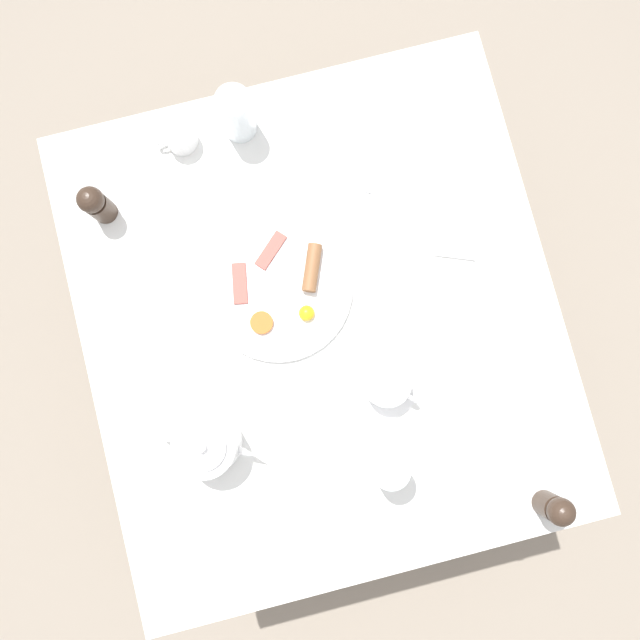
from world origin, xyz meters
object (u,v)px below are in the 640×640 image
fork_by_plate (497,398)px  knife_by_plate (383,141)px  water_glass_short (237,114)px  teacup_with_saucer_left (386,384)px  teapot_near (207,444)px  creamer_jug (179,136)px  water_glass_tall (387,465)px  salt_grinder (96,204)px  napkin_folded (458,223)px  pepper_grinder (555,509)px  breakfast_plate (281,288)px

fork_by_plate → knife_by_plate: same height
water_glass_short → knife_by_plate: (-0.27, 0.10, -0.06)m
water_glass_short → teacup_with_saucer_left: bearing=104.6°
teapot_near → creamer_jug: bearing=107.9°
creamer_jug → water_glass_tall: bearing=107.9°
salt_grinder → napkin_folded: salt_grinder is taller
creamer_jug → knife_by_plate: bearing=165.7°
pepper_grinder → knife_by_plate: size_ratio=0.56×
breakfast_plate → pepper_grinder: size_ratio=2.64×
teapot_near → napkin_folded: size_ratio=1.19×
teapot_near → knife_by_plate: teapot_near is taller
breakfast_plate → creamer_jug: size_ratio=3.41×
water_glass_short → knife_by_plate: bearing=160.0°
breakfast_plate → creamer_jug: creamer_jug is taller
teapot_near → water_glass_short: (-0.20, -0.60, 0.01)m
teacup_with_saucer_left → fork_by_plate: (-0.21, 0.08, -0.03)m
creamer_jug → fork_by_plate: creamer_jug is taller
water_glass_short → creamer_jug: water_glass_short is taller
water_glass_tall → fork_by_plate: water_glass_tall is taller
teacup_with_saucer_left → knife_by_plate: teacup_with_saucer_left is taller
breakfast_plate → knife_by_plate: size_ratio=1.47×
pepper_grinder → knife_by_plate: (0.12, -0.77, -0.06)m
breakfast_plate → napkin_folded: 0.38m
teapot_near → creamer_jug: teapot_near is taller
salt_grinder → teapot_near: bearing=101.6°
water_glass_short → napkin_folded: water_glass_short is taller
water_glass_short → creamer_jug: 0.13m
teapot_near → creamer_jug: (-0.08, -0.60, -0.03)m
teacup_with_saucer_left → water_glass_tall: bearing=74.0°
teacup_with_saucer_left → napkin_folded: 0.36m
water_glass_tall → knife_by_plate: bearing=-104.9°
breakfast_plate → water_glass_short: (-0.00, -0.34, 0.06)m
creamer_jug → breakfast_plate: bearing=109.5°
teapot_near → knife_by_plate: (-0.48, -0.50, -0.05)m
salt_grinder → water_glass_short: bearing=-161.1°
water_glass_tall → teacup_with_saucer_left: bearing=-106.0°
creamer_jug → knife_by_plate: (-0.40, 0.10, -0.02)m
water_glass_short → fork_by_plate: (-0.36, 0.66, -0.06)m
water_glass_short → salt_grinder: size_ratio=1.15×
fork_by_plate → knife_by_plate: (0.08, -0.56, 0.00)m
creamer_jug → fork_by_plate: bearing=126.0°
water_glass_short → fork_by_plate: size_ratio=0.74×
napkin_folded → knife_by_plate: napkin_folded is taller
pepper_grinder → salt_grinder: size_ratio=1.00×
creamer_jug → salt_grinder: size_ratio=0.77×
pepper_grinder → knife_by_plate: bearing=-81.5°
teapot_near → water_glass_short: same height
teapot_near → salt_grinder: bearing=127.1°
teapot_near → pepper_grinder: teapot_near is taller
water_glass_tall → fork_by_plate: (-0.25, -0.06, -0.07)m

